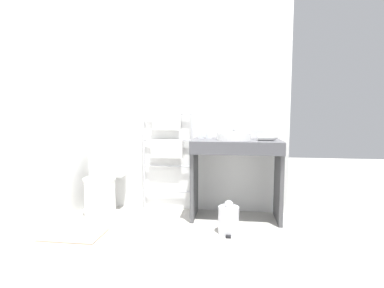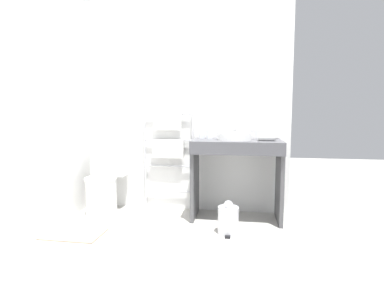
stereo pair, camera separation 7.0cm
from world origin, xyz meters
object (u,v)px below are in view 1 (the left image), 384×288
cup_near_edge (209,134)px  trash_bin (229,219)px  hair_dryer (267,137)px  cup_near_wall (201,134)px  sink_basin (234,136)px  towel_radiator (167,143)px  toilet (103,185)px

cup_near_edge → trash_bin: 1.01m
cup_near_edge → hair_dryer: cup_near_edge is taller
cup_near_edge → hair_dryer: 0.66m
hair_dryer → cup_near_edge: bearing=163.0°
cup_near_wall → trash_bin: cup_near_wall is taller
sink_basin → trash_bin: (-0.04, -0.45, -0.78)m
cup_near_edge → trash_bin: bearing=-67.1°
cup_near_wall → cup_near_edge: (0.09, -0.02, -0.00)m
sink_basin → cup_near_edge: cup_near_edge is taller
cup_near_edge → trash_bin: size_ratio=0.31×
towel_radiator → cup_near_wall: bearing=-4.8°
towel_radiator → hair_dryer: towel_radiator is taller
cup_near_edge → hair_dryer: size_ratio=0.44×
towel_radiator → cup_near_edge: towel_radiator is taller
toilet → cup_near_wall: 1.29m
toilet → trash_bin: bearing=-14.7°
trash_bin → toilet: bearing=165.3°
toilet → towel_radiator: size_ratio=0.65×
cup_near_edge → hair_dryer: (0.63, -0.19, -0.01)m
sink_basin → cup_near_edge: 0.32m
toilet → trash_bin: (1.46, -0.38, -0.20)m
cup_near_edge → toilet: bearing=-170.7°
cup_near_wall → hair_dryer: (0.72, -0.22, -0.01)m
sink_basin → hair_dryer: sink_basin is taller
toilet → cup_near_edge: cup_near_edge is taller
towel_radiator → cup_near_edge: (0.51, -0.06, 0.11)m
toilet → sink_basin: 1.61m
toilet → trash_bin: toilet is taller
cup_near_wall → towel_radiator: bearing=175.2°
hair_dryer → trash_bin: (-0.39, -0.39, -0.78)m
toilet → cup_near_edge: bearing=9.3°
cup_near_wall → hair_dryer: bearing=-16.8°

